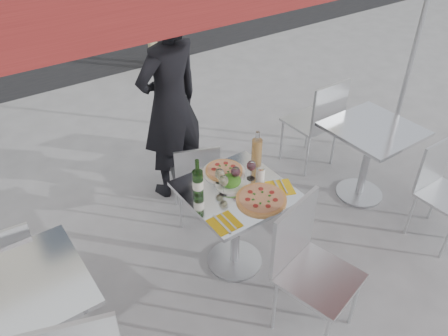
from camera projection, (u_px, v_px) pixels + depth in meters
ground at (235, 261)px, 3.55m from camera, size 80.00×80.00×0.00m
street_asphalt at (21, 37)px, 7.85m from camera, size 24.00×5.00×0.00m
main_table at (236, 212)px, 3.24m from camera, size 0.72×0.72×0.75m
side_table_left at (28, 311)px, 2.54m from camera, size 0.72×0.72×0.75m
side_table_right at (369, 148)px, 3.93m from camera, size 0.72×0.72×0.75m
chair_far at (196, 176)px, 3.68m from camera, size 0.48×0.49×0.82m
chair_near at (307, 260)px, 2.78m from camera, size 0.55×0.56×1.00m
side_chair_lfar at (8, 261)px, 2.91m from camera, size 0.40×0.41×0.83m
side_chair_rfar at (319, 118)px, 4.30m from camera, size 0.45×0.46×0.98m
side_chair_rnear at (441, 184)px, 3.54m from camera, size 0.40×0.41×0.88m
woman_diner at (170, 104)px, 3.81m from camera, size 0.74×0.57×1.83m
pedestrian_b at (144, 6)px, 6.25m from camera, size 1.24×1.34×1.81m
pizza_near at (261, 199)px, 3.01m from camera, size 0.35×0.35×0.02m
pizza_far at (224, 171)px, 3.27m from camera, size 0.32×0.32×0.03m
salad_plate at (231, 182)px, 3.13m from camera, size 0.22×0.22×0.09m
wine_bottle at (198, 182)px, 3.00m from camera, size 0.07×0.08×0.29m
carafe at (257, 152)px, 3.29m from camera, size 0.08×0.08×0.29m
sugar_shaker at (260, 173)px, 3.18m from camera, size 0.06×0.06×0.11m
wineglass_white_a at (224, 181)px, 3.01m from camera, size 0.07×0.07×0.16m
wineglass_white_b at (220, 175)px, 3.07m from camera, size 0.07×0.07×0.16m
wineglass_red_a at (236, 172)px, 3.09m from camera, size 0.07×0.07×0.16m
wineglass_red_b at (251, 166)px, 3.15m from camera, size 0.07×0.07×0.16m
napkin_left at (224, 223)px, 2.83m from camera, size 0.18×0.20×0.01m
napkin_right at (280, 188)px, 3.13m from camera, size 0.24×0.24×0.01m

